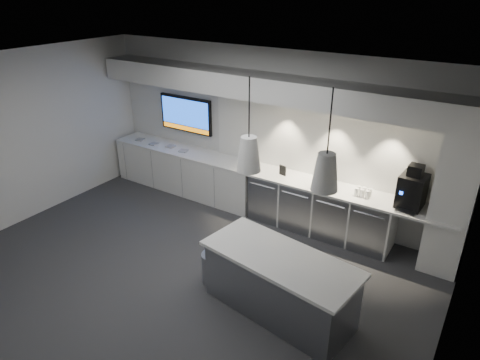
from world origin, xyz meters
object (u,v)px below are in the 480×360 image
Objects in this scene: wall_tv at (186,114)px; island at (279,284)px; bin at (213,268)px; coffee_machine at (412,190)px.

island is at bearing -34.92° from wall_tv.
wall_tv is 0.58× the size of island.
coffee_machine is at bearing 45.26° from bin.
wall_tv reaches higher than coffee_machine.
wall_tv is at bearing -179.54° from coffee_machine.
bin is at bearing -45.11° from wall_tv.
bin is (2.39, -2.40, -1.32)m from wall_tv.
wall_tv is 2.63× the size of bin.
bin is at bearing -131.16° from coffee_machine.
wall_tv is at bearing 153.57° from island.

